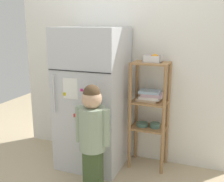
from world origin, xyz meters
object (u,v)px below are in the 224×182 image
pantry_shelf_unit (149,106)px  child_standing (92,129)px  fruit_bin (154,59)px  refrigerator (93,99)px

pantry_shelf_unit → child_standing: bearing=-119.3°
child_standing → fruit_bin: fruit_bin is taller
refrigerator → child_standing: (0.23, -0.50, -0.14)m
refrigerator → child_standing: size_ratio=1.47×
refrigerator → child_standing: 0.57m
refrigerator → child_standing: refrigerator is taller
pantry_shelf_unit → fruit_bin: fruit_bin is taller
fruit_bin → refrigerator: bearing=-164.5°
child_standing → fruit_bin: (0.40, 0.68, 0.59)m
refrigerator → fruit_bin: size_ratio=8.27×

